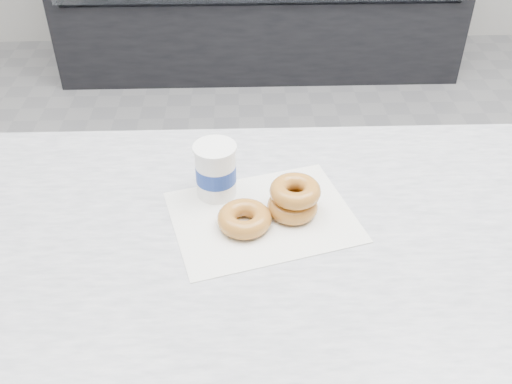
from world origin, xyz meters
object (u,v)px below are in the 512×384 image
at_px(counter, 303,377).
at_px(donut_stack, 294,199).
at_px(donut_single, 244,219).
at_px(coffee_cup, 216,170).

bearing_deg(counter, donut_stack, 120.94).
relative_size(counter, donut_single, 29.87).
xyz_separation_m(donut_single, coffee_cup, (-0.05, 0.10, 0.04)).
distance_m(donut_single, donut_stack, 0.10).
distance_m(donut_stack, coffee_cup, 0.17).
distance_m(counter, coffee_cup, 0.55).
xyz_separation_m(counter, donut_stack, (-0.04, 0.06, 0.48)).
relative_size(donut_single, donut_stack, 0.94).
relative_size(donut_stack, coffee_cup, 0.96).
xyz_separation_m(donut_stack, coffee_cup, (-0.15, 0.07, 0.02)).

